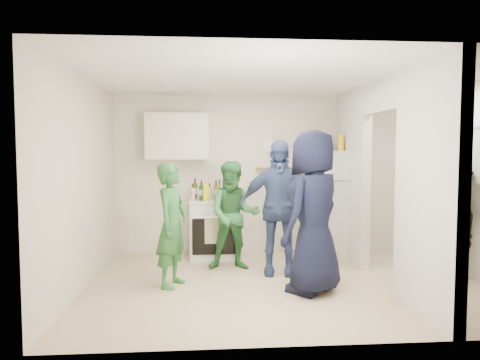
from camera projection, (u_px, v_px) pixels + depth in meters
name	position (u px, v px, depth m)	size (l,w,h in m)	color
floor	(285.00, 283.00, 5.25)	(4.80, 4.80, 0.00)	beige
wall_back	(266.00, 175.00, 6.86)	(4.80, 4.80, 0.00)	silver
wall_front	(323.00, 196.00, 3.47)	(4.80, 4.80, 0.00)	silver
wall_left	(83.00, 183.00, 4.99)	(3.40, 3.40, 0.00)	silver
wall_right	(475.00, 181.00, 5.34)	(3.40, 3.40, 0.00)	silver
ceiling	(286.00, 77.00, 5.09)	(4.80, 4.80, 0.00)	white
partition_pier_back	(352.00, 176.00, 6.35)	(0.12, 1.20, 2.50)	silver
partition_pier_front	(428.00, 189.00, 4.16)	(0.12, 1.20, 2.50)	silver
partition_header	(384.00, 95.00, 5.19)	(0.12, 1.00, 0.40)	silver
stove	(214.00, 229.00, 6.52)	(0.75, 0.62, 0.89)	white
upper_cabinet	(178.00, 136.00, 6.54)	(0.95, 0.34, 0.70)	silver
fridge	(324.00, 204.00, 6.59)	(0.67, 0.65, 1.63)	silver
wicker_basket	(318.00, 146.00, 6.58)	(0.35, 0.25, 0.15)	brown
blue_bowl	(318.00, 138.00, 6.57)	(0.24, 0.24, 0.11)	#1C1590
yellow_cup_stack_top	(341.00, 143.00, 6.45)	(0.09, 0.09, 0.25)	yellow
wall_clock	(270.00, 147.00, 6.81)	(0.22, 0.22, 0.03)	white
spice_shelf	(267.00, 169.00, 6.80)	(0.35, 0.08, 0.03)	olive
nook_window	(465.00, 149.00, 5.52)	(0.03, 0.70, 0.80)	black
nook_window_frame	(464.00, 149.00, 5.51)	(0.04, 0.76, 0.86)	white
nook_valance	(463.00, 122.00, 5.49)	(0.04, 0.82, 0.18)	white
yellow_cup_stack_stove	(206.00, 193.00, 6.25)	(0.09, 0.09, 0.25)	yellow
red_cup	(229.00, 197.00, 6.30)	(0.09, 0.09, 0.12)	red
person_green_left	(172.00, 225.00, 5.10)	(0.54, 0.36, 1.48)	#30732E
person_green_center	(234.00, 215.00, 5.86)	(0.72, 0.56, 1.49)	#357634
person_denim	(278.00, 207.00, 5.63)	(1.04, 0.43, 1.77)	navy
person_navy	(314.00, 212.00, 4.87)	(0.91, 0.59, 1.86)	black
person_nook	(447.00, 217.00, 5.45)	(1.01, 0.58, 1.56)	black
bottle_a	(195.00, 189.00, 6.59)	(0.07, 0.07, 0.32)	#613013
bottle_b	(201.00, 190.00, 6.39)	(0.08, 0.08, 0.30)	#1A4E1E
bottle_c	(209.00, 191.00, 6.62)	(0.08, 0.08, 0.24)	silver
bottle_d	(216.00, 190.00, 6.42)	(0.07, 0.07, 0.30)	olive
bottle_e	(219.00, 189.00, 6.68)	(0.06, 0.06, 0.29)	#9297A2
bottle_f	(225.00, 189.00, 6.52)	(0.08, 0.08, 0.31)	#123314
bottle_g	(232.00, 189.00, 6.64)	(0.06, 0.06, 0.31)	olive
bottle_h	(193.00, 192.00, 6.33)	(0.06, 0.06, 0.26)	silver
bottle_i	(216.00, 190.00, 6.60)	(0.07, 0.07, 0.27)	#5A290F
bottle_j	(233.00, 191.00, 6.41)	(0.06, 0.06, 0.28)	#23662C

